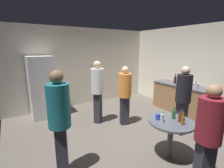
# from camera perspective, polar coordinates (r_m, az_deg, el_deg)

# --- Properties ---
(ground_plane) EXTENTS (5.20, 5.20, 0.10)m
(ground_plane) POSITION_cam_1_polar(r_m,az_deg,el_deg) (4.17, 5.62, -17.50)
(ground_plane) COLOR #5B544C
(wall_back) EXTENTS (5.32, 0.06, 2.70)m
(wall_back) POSITION_cam_1_polar(r_m,az_deg,el_deg) (5.93, -10.01, 5.79)
(wall_back) COLOR silver
(wall_back) RESTS_ON ground_plane
(wall_side_right) EXTENTS (0.06, 5.20, 2.70)m
(wall_side_right) POSITION_cam_1_polar(r_m,az_deg,el_deg) (5.68, 27.39, 4.27)
(wall_side_right) COLOR silver
(wall_side_right) RESTS_ON ground_plane
(refrigerator) EXTENTS (0.70, 0.68, 1.80)m
(refrigerator) POSITION_cam_1_polar(r_m,az_deg,el_deg) (5.20, -23.07, -1.04)
(refrigerator) COLOR white
(refrigerator) RESTS_ON ground_plane
(kitchen_counter) EXTENTS (0.64, 1.78, 0.90)m
(kitchen_counter) POSITION_cam_1_polar(r_m,az_deg,el_deg) (5.68, 22.77, -4.58)
(kitchen_counter) COLOR olive
(kitchen_counter) RESTS_ON ground_plane
(kettle) EXTENTS (0.24, 0.17, 0.18)m
(kettle) POSITION_cam_1_polar(r_m,az_deg,el_deg) (5.28, 27.19, -0.45)
(kettle) COLOR #B2B2B7
(kettle) RESTS_ON kitchen_counter
(wine_bottle_on_counter) EXTENTS (0.08, 0.08, 0.31)m
(wine_bottle_on_counter) POSITION_cam_1_polar(r_m,az_deg,el_deg) (5.66, 21.11, 1.40)
(wine_bottle_on_counter) COLOR #3F141E
(wine_bottle_on_counter) RESTS_ON kitchen_counter
(foreground_table) EXTENTS (0.80, 0.80, 0.73)m
(foreground_table) POSITION_cam_1_polar(r_m,az_deg,el_deg) (3.26, 19.89, -13.77)
(foreground_table) COLOR #4C515B
(foreground_table) RESTS_ON ground_plane
(beer_bottle_amber) EXTENTS (0.06, 0.06, 0.23)m
(beer_bottle_amber) POSITION_cam_1_polar(r_m,az_deg,el_deg) (3.13, 23.43, -11.45)
(beer_bottle_amber) COLOR #8C5919
(beer_bottle_amber) RESTS_ON foreground_table
(beer_bottle_brown) EXTENTS (0.06, 0.06, 0.23)m
(beer_bottle_brown) POSITION_cam_1_polar(r_m,az_deg,el_deg) (3.22, 22.60, -10.69)
(beer_bottle_brown) COLOR #593314
(beer_bottle_brown) RESTS_ON foreground_table
(beer_bottle_green) EXTENTS (0.06, 0.06, 0.23)m
(beer_bottle_green) POSITION_cam_1_polar(r_m,az_deg,el_deg) (3.30, 20.64, -9.91)
(beer_bottle_green) COLOR #26662D
(beer_bottle_green) RESTS_ON foreground_table
(beer_bottle_clear) EXTENTS (0.06, 0.06, 0.23)m
(beer_bottle_clear) POSITION_cam_1_polar(r_m,az_deg,el_deg) (3.10, 17.07, -11.18)
(beer_bottle_clear) COLOR silver
(beer_bottle_clear) RESTS_ON foreground_table
(plastic_cup_blue) EXTENTS (0.08, 0.08, 0.11)m
(plastic_cup_blue) POSITION_cam_1_polar(r_m,az_deg,el_deg) (3.19, 15.66, -10.92)
(plastic_cup_blue) COLOR blue
(plastic_cup_blue) RESTS_ON foreground_table
(person_in_teal_shirt) EXTENTS (0.43, 0.43, 1.73)m
(person_in_teal_shirt) POSITION_cam_1_polar(r_m,az_deg,el_deg) (2.66, -17.85, -10.74)
(person_in_teal_shirt) COLOR #2D2D38
(person_in_teal_shirt) RESTS_ON ground_plane
(person_in_black_shirt) EXTENTS (0.38, 0.38, 1.63)m
(person_in_black_shirt) POSITION_cam_1_polar(r_m,az_deg,el_deg) (4.12, 23.56, -3.71)
(person_in_black_shirt) COLOR #2D2D38
(person_in_black_shirt) RESTS_ON ground_plane
(person_in_orange_shirt) EXTENTS (0.43, 0.43, 1.57)m
(person_in_orange_shirt) POSITION_cam_1_polar(r_m,az_deg,el_deg) (4.29, 4.49, -2.59)
(person_in_orange_shirt) COLOR #2D2D38
(person_in_orange_shirt) RESTS_ON ground_plane
(person_in_maroon_shirt) EXTENTS (0.44, 0.44, 1.59)m
(person_in_maroon_shirt) POSITION_cam_1_polar(r_m,az_deg,el_deg) (2.66, 30.58, -14.09)
(person_in_maroon_shirt) COLOR #2D2D38
(person_in_maroon_shirt) RESTS_ON ground_plane
(person_in_white_shirt) EXTENTS (0.48, 0.48, 1.70)m
(person_in_white_shirt) POSITION_cam_1_polar(r_m,az_deg,el_deg) (4.38, -5.05, -1.17)
(person_in_white_shirt) COLOR #2D2D38
(person_in_white_shirt) RESTS_ON ground_plane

